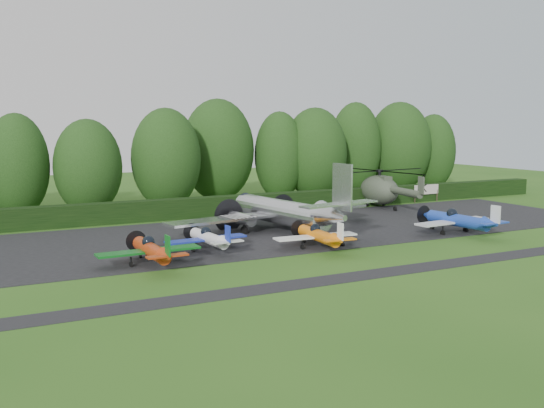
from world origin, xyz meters
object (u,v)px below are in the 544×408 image
light_plane_red (151,250)px  light_plane_orange (318,235)px  transport_plane (282,212)px  helicopter (380,187)px  sign_board (426,190)px  light_plane_blue (458,220)px  light_plane_white (209,238)px

light_plane_red → light_plane_orange: light_plane_red is taller
transport_plane → light_plane_orange: size_ratio=2.97×
transport_plane → light_plane_orange: 7.44m
light_plane_red → helicopter: helicopter is taller
light_plane_red → sign_board: size_ratio=2.00×
light_plane_blue → sign_board: bearing=61.3°
light_plane_white → sign_board: bearing=28.5°
light_plane_blue → helicopter: size_ratio=0.53×
light_plane_blue → light_plane_red: bearing=-175.4°
light_plane_orange → sign_board: light_plane_orange is taller
light_plane_orange → sign_board: 31.48m
light_plane_red → light_plane_white: 5.77m
light_plane_orange → light_plane_blue: (13.74, -0.12, 0.18)m
light_plane_white → sign_board: light_plane_white is taller
light_plane_red → light_plane_blue: (26.49, -0.41, 0.12)m
light_plane_white → helicopter: 29.02m
transport_plane → light_plane_white: bearing=-142.8°
light_plane_red → light_plane_blue: bearing=0.9°
transport_plane → sign_board: bearing=32.3°
light_plane_blue → sign_board: (12.18, 17.98, 0.16)m
light_plane_red → light_plane_orange: bearing=0.5°
transport_plane → sign_board: (25.16, 10.50, -0.45)m
light_plane_red → sign_board: bearing=26.2°
transport_plane → sign_board: transport_plane is taller
sign_board → transport_plane: bearing=-156.9°
light_plane_blue → helicopter: bearing=81.1°
light_plane_blue → light_plane_orange: bearing=-175.0°
light_plane_red → light_plane_orange: (12.76, -0.29, -0.06)m
light_plane_white → sign_board: (33.57, 14.87, 0.39)m
transport_plane → helicopter: size_ratio=1.34×
light_plane_orange → sign_board: (25.92, 17.86, 0.34)m
light_plane_orange → light_plane_red: bearing=175.7°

